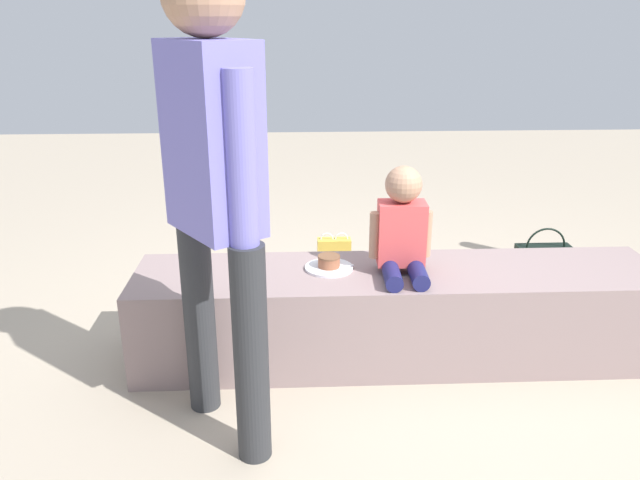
{
  "coord_description": "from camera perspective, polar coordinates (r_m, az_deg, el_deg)",
  "views": [
    {
      "loc": [
        -0.48,
        -2.55,
        1.52
      ],
      "look_at": [
        -0.37,
        -0.26,
        0.68
      ],
      "focal_mm": 34.53,
      "sensor_mm": 36.0,
      "label": 1
    }
  ],
  "objects": [
    {
      "name": "cake_box_white",
      "position": [
        3.7,
        -5.93,
        -3.37
      ],
      "size": [
        0.31,
        0.28,
        0.12
      ],
      "primitive_type": "cube",
      "rotation": [
        0.0,
        0.0,
        -0.05
      ],
      "color": "white",
      "rests_on": "ground_plane"
    },
    {
      "name": "child_seated",
      "position": [
        2.72,
        7.59,
        1.13
      ],
      "size": [
        0.28,
        0.32,
        0.48
      ],
      "color": "navy",
      "rests_on": "concrete_ledge"
    },
    {
      "name": "ground_plane",
      "position": [
        3.01,
        7.0,
        -10.49
      ],
      "size": [
        12.0,
        12.0,
        0.0
      ],
      "primitive_type": "plane",
      "color": "tan"
    },
    {
      "name": "concrete_ledge",
      "position": [
        2.91,
        7.19,
        -6.79
      ],
      "size": [
        2.4,
        0.52,
        0.43
      ],
      "primitive_type": "cube",
      "color": "gray",
      "rests_on": "ground_plane"
    },
    {
      "name": "gift_bag",
      "position": [
        3.69,
        1.31,
        -1.9
      ],
      "size": [
        0.2,
        0.08,
        0.32
      ],
      "color": "gold",
      "rests_on": "ground_plane"
    },
    {
      "name": "adult_standing",
      "position": [
        2.1,
        -9.83,
        6.38
      ],
      "size": [
        0.37,
        0.44,
        1.72
      ],
      "color": "#2A2C2F",
      "rests_on": "ground_plane"
    },
    {
      "name": "water_bottle_near_gift",
      "position": [
        3.36,
        -0.23,
        -5.13
      ],
      "size": [
        0.07,
        0.07,
        0.2
      ],
      "color": "silver",
      "rests_on": "ground_plane"
    },
    {
      "name": "cake_plate",
      "position": [
        2.8,
        0.84,
        -2.29
      ],
      "size": [
        0.22,
        0.22,
        0.07
      ],
      "color": "white",
      "rests_on": "concrete_ledge"
    },
    {
      "name": "handbag_black_leather",
      "position": [
        4.06,
        20.03,
        -1.72
      ],
      "size": [
        0.34,
        0.15,
        0.31
      ],
      "color": "black",
      "rests_on": "ground_plane"
    }
  ]
}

